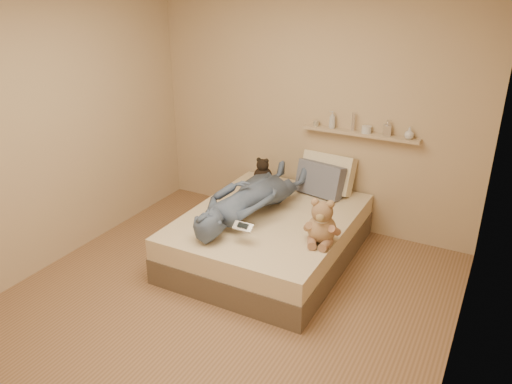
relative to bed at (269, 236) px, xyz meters
The scene contains 10 objects.
room 1.42m from the bed, 90.00° to the right, with size 3.80×3.80×3.80m.
bed is the anchor object (origin of this frame).
game_console 0.71m from the bed, 85.98° to the right, with size 0.18×0.08×0.06m.
teddy_bear 0.79m from the bed, 23.17° to the right, with size 0.33×0.33×0.41m.
dark_plush 0.85m from the bed, 122.27° to the left, with size 0.20×0.20×0.31m.
pillow_cream 0.97m from the bed, 72.36° to the left, with size 0.55×0.16×0.40m, color beige.
pillow_grey 0.83m from the bed, 71.12° to the left, with size 0.50×0.14×0.34m, color slate.
person 0.45m from the bed, 160.67° to the right, with size 0.56×1.54×0.37m, color #485572.
wall_shelf 1.38m from the bed, 58.82° to the left, with size 1.20×0.12×0.03m, color tan.
shelf_bottles 1.47m from the bed, 54.43° to the left, with size 1.04×0.11×0.19m.
Camera 1 is at (1.90, -2.93, 2.55)m, focal length 35.00 mm.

